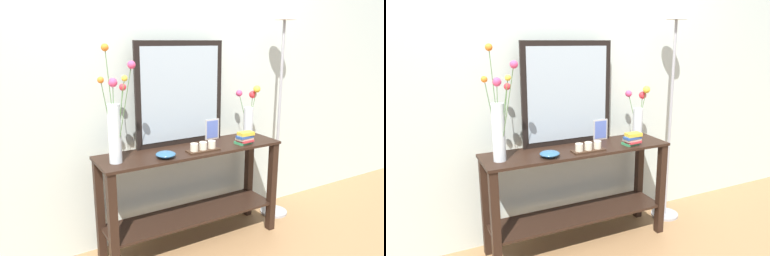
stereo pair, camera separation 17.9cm
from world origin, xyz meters
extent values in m
cube|color=#997047|center=(0.00, 0.00, -0.01)|extent=(7.00, 6.00, 0.02)
cube|color=beige|center=(0.00, 0.31, 1.35)|extent=(6.40, 0.08, 2.70)
cube|color=black|center=(0.00, 0.00, 0.76)|extent=(1.41, 0.38, 0.02)
cube|color=black|center=(0.00, 0.00, 0.24)|extent=(1.35, 0.34, 0.02)
cube|color=black|center=(-0.67, -0.15, 0.37)|extent=(0.06, 0.06, 0.75)
cube|color=black|center=(0.67, -0.15, 0.37)|extent=(0.06, 0.06, 0.75)
cube|color=black|center=(-0.67, 0.15, 0.37)|extent=(0.06, 0.06, 0.75)
cube|color=black|center=(0.67, 0.15, 0.37)|extent=(0.06, 0.06, 0.75)
cube|color=black|center=(-0.01, 0.16, 1.15)|extent=(0.72, 0.03, 0.78)
cube|color=#9EADB7|center=(-0.01, 0.14, 1.15)|extent=(0.64, 0.00, 0.70)
cylinder|color=silver|center=(-0.59, -0.03, 0.96)|extent=(0.08, 0.08, 0.39)
cylinder|color=#4C753D|center=(-0.62, -0.03, 1.05)|extent=(0.09, 0.03, 0.52)
sphere|color=orange|center=(-0.66, -0.04, 1.31)|extent=(0.04, 0.04, 0.04)
cylinder|color=#4C753D|center=(-0.58, -0.02, 1.03)|extent=(0.02, 0.01, 0.50)
sphere|color=#EA4275|center=(-0.58, -0.02, 1.28)|extent=(0.06, 0.06, 0.06)
cylinder|color=#4C753D|center=(-0.54, 0.00, 1.02)|extent=(0.07, 0.04, 0.46)
sphere|color=red|center=(-0.51, 0.01, 1.25)|extent=(0.05, 0.05, 0.05)
cylinder|color=#4C753D|center=(-0.54, -0.09, 1.09)|extent=(0.09, 0.12, 0.61)
sphere|color=#EA4275|center=(-0.50, -0.15, 1.40)|extent=(0.05, 0.05, 0.05)
cylinder|color=#4C753D|center=(-0.56, -0.05, 1.05)|extent=(0.07, 0.06, 0.53)
sphere|color=yellow|center=(-0.52, -0.07, 1.31)|extent=(0.04, 0.04, 0.04)
cylinder|color=#4C753D|center=(-0.60, -0.03, 1.14)|extent=(0.05, 0.02, 0.71)
sphere|color=orange|center=(-0.62, -0.02, 1.50)|extent=(0.05, 0.05, 0.05)
cylinder|color=silver|center=(0.57, 0.06, 0.89)|extent=(0.08, 0.08, 0.24)
cylinder|color=#4C753D|center=(0.59, 0.05, 0.97)|extent=(0.06, 0.05, 0.38)
sphere|color=yellow|center=(0.62, 0.03, 1.16)|extent=(0.06, 0.06, 0.06)
cylinder|color=#4C753D|center=(0.54, 0.09, 0.95)|extent=(0.07, 0.07, 0.34)
sphere|color=#EA4275|center=(0.51, 0.12, 1.12)|extent=(0.05, 0.05, 0.05)
cylinder|color=#4C753D|center=(0.60, 0.07, 0.95)|extent=(0.06, 0.03, 0.33)
sphere|color=red|center=(0.62, 0.08, 1.11)|extent=(0.06, 0.06, 0.06)
cube|color=#382316|center=(0.04, -0.10, 0.77)|extent=(0.24, 0.09, 0.01)
cylinder|color=beige|center=(-0.04, -0.10, 0.80)|extent=(0.06, 0.06, 0.05)
cylinder|color=beige|center=(0.04, -0.10, 0.80)|extent=(0.06, 0.06, 0.05)
cylinder|color=beige|center=(0.11, -0.10, 0.80)|extent=(0.06, 0.06, 0.05)
cube|color=#B7B2AD|center=(0.27, 0.14, 0.85)|extent=(0.13, 0.01, 0.17)
cube|color=#566BBD|center=(0.27, 0.14, 0.85)|extent=(0.10, 0.00, 0.14)
cylinder|color=#2D5B84|center=(-0.26, -0.10, 0.77)|extent=(0.06, 0.06, 0.01)
ellipsoid|color=#2D5B84|center=(-0.26, -0.10, 0.79)|extent=(0.14, 0.14, 0.03)
cube|color=#388E56|center=(0.40, -0.09, 0.77)|extent=(0.12, 0.10, 0.02)
cube|color=#C63338|center=(0.41, -0.10, 0.79)|extent=(0.12, 0.10, 0.02)
cube|color=#B2A893|center=(0.41, -0.09, 0.81)|extent=(0.13, 0.08, 0.02)
cube|color=#2D519E|center=(0.41, -0.10, 0.82)|extent=(0.13, 0.08, 0.02)
cube|color=gold|center=(0.42, -0.10, 0.85)|extent=(0.12, 0.07, 0.03)
cylinder|color=#9E9EA3|center=(0.90, 0.05, 0.01)|extent=(0.24, 0.24, 0.02)
cylinder|color=#9E9EA3|center=(0.90, 0.05, 0.86)|extent=(0.02, 0.02, 1.68)
cone|color=beige|center=(0.90, 0.05, 1.75)|extent=(0.18, 0.18, 0.10)
camera|label=1|loc=(-1.27, -2.21, 1.54)|focal=33.76mm
camera|label=2|loc=(-1.12, -2.29, 1.54)|focal=33.76mm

